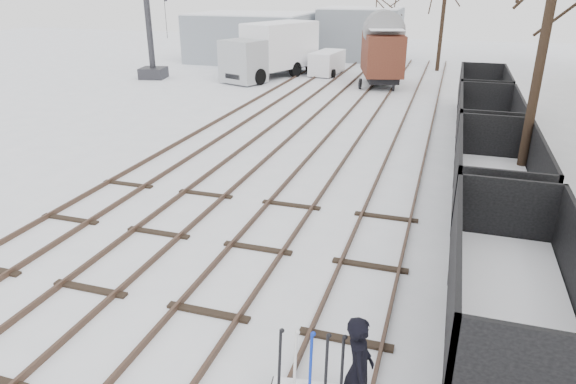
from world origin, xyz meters
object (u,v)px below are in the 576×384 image
freight_wagon_a (512,303)px  panel_van (327,62)px  box_van_wagon (382,52)px  lorry (272,50)px  crane (152,46)px  worker (359,370)px

freight_wagon_a → panel_van: 31.73m
freight_wagon_a → box_van_wagon: (-6.27, 26.45, 1.31)m
panel_van → box_van_wagon: bearing=-30.8°
lorry → crane: 8.70m
crane → worker: bearing=-65.0°
worker → panel_van: worker is taller
freight_wagon_a → box_van_wagon: size_ratio=1.07×
crane → lorry: bearing=7.0°
freight_wagon_a → lorry: size_ratio=0.66×
worker → crane: 33.90m
worker → panel_van: bearing=3.6°
worker → lorry: lorry is taller
panel_van → worker: bearing=-69.9°
panel_van → crane: 13.01m
freight_wagon_a → crane: (-22.61, 24.49, 1.39)m
box_van_wagon → worker: bearing=-97.1°
box_van_wagon → lorry: 8.14m
worker → box_van_wagon: box_van_wagon is taller
freight_wagon_a → panel_van: (-10.83, 29.82, -0.02)m
box_van_wagon → freight_wagon_a: bearing=-91.2°
freight_wagon_a → crane: crane is taller
panel_van → freight_wagon_a: bearing=-64.4°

